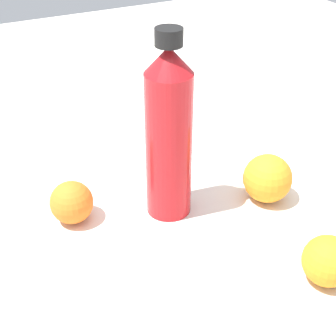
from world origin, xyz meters
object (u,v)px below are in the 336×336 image
(water_bottle, at_px, (168,132))
(orange_2, at_px, (328,261))
(orange_1, at_px, (267,178))
(orange_0, at_px, (72,202))

(water_bottle, distance_m, orange_2, 0.30)
(orange_1, bearing_deg, water_bottle, 71.42)
(water_bottle, xyz_separation_m, orange_0, (0.04, 0.15, -0.11))
(orange_2, bearing_deg, water_bottle, 24.94)
(water_bottle, bearing_deg, orange_2, 86.29)
(orange_0, bearing_deg, orange_2, -137.69)
(orange_1, bearing_deg, orange_2, 166.91)
(orange_0, distance_m, orange_1, 0.33)
(water_bottle, bearing_deg, orange_0, -44.86)
(orange_0, relative_size, orange_2, 0.97)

